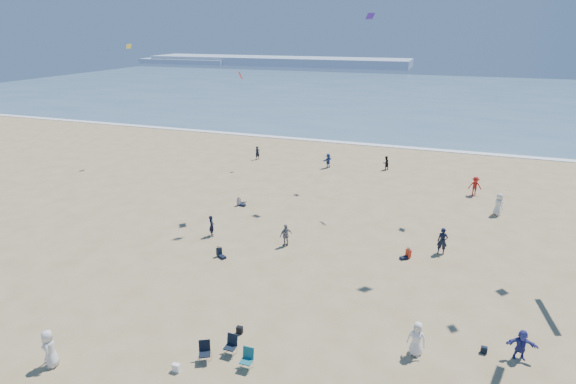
% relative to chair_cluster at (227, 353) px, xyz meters
% --- Properties ---
extents(ground, '(220.00, 220.00, 0.00)m').
position_rel_chair_cluster_xyz_m(ground, '(-1.20, -1.82, -0.50)').
color(ground, tan).
rests_on(ground, ground).
extents(ocean, '(220.00, 100.00, 0.06)m').
position_rel_chair_cluster_xyz_m(ocean, '(-1.20, 93.18, -0.47)').
color(ocean, '#476B84').
rests_on(ocean, ground).
extents(surf_line, '(220.00, 1.20, 0.08)m').
position_rel_chair_cluster_xyz_m(surf_line, '(-1.20, 43.18, -0.46)').
color(surf_line, white).
rests_on(surf_line, ground).
extents(headland_far, '(110.00, 20.00, 3.20)m').
position_rel_chair_cluster_xyz_m(headland_far, '(-61.20, 168.18, 1.10)').
color(headland_far, '#7A8EA8').
rests_on(headland_far, ground).
extents(headland_near, '(40.00, 14.00, 2.00)m').
position_rel_chair_cluster_xyz_m(headland_near, '(-101.20, 163.18, 0.50)').
color(headland_near, '#7A8EA8').
rests_on(headland_near, ground).
extents(standing_flyers, '(25.94, 45.07, 1.87)m').
position_rel_chair_cluster_xyz_m(standing_flyers, '(3.37, 13.12, 0.35)').
color(standing_flyers, gray).
rests_on(standing_flyers, ground).
extents(seated_group, '(15.67, 25.06, 0.84)m').
position_rel_chair_cluster_xyz_m(seated_group, '(-0.54, 5.83, -0.08)').
color(seated_group, white).
rests_on(seated_group, ground).
extents(chair_cluster, '(2.71, 1.51, 1.00)m').
position_rel_chair_cluster_xyz_m(chair_cluster, '(0.00, 0.00, 0.00)').
color(chair_cluster, black).
rests_on(chair_cluster, ground).
extents(white_tote, '(0.35, 0.20, 0.40)m').
position_rel_chair_cluster_xyz_m(white_tote, '(-1.87, -1.31, -0.30)').
color(white_tote, white).
rests_on(white_tote, ground).
extents(black_backpack, '(0.30, 0.22, 0.38)m').
position_rel_chair_cluster_xyz_m(black_backpack, '(-0.35, 2.07, -0.31)').
color(black_backpack, black).
rests_on(black_backpack, ground).
extents(navy_bag, '(0.28, 0.18, 0.34)m').
position_rel_chair_cluster_xyz_m(navy_bag, '(11.18, 4.56, -0.33)').
color(navy_bag, black).
rests_on(navy_bag, ground).
extents(kites_aloft, '(49.27, 41.38, 28.14)m').
position_rel_chair_cluster_xyz_m(kites_aloft, '(8.04, 12.02, 14.06)').
color(kites_aloft, yellow).
rests_on(kites_aloft, ground).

